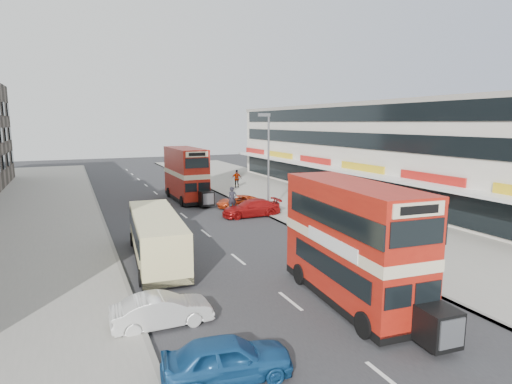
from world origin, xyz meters
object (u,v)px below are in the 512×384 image
bus_main (352,243)px  pedestrian_near (309,204)px  car_right_b (238,202)px  pedestrian_far (237,179)px  cyclist (232,205)px  bus_second (186,174)px  car_left_front (162,310)px  coach (156,236)px  street_lamp (268,155)px  car_left_near (227,358)px  car_right_a (251,208)px

bus_main → pedestrian_near: 15.49m
car_right_b → pedestrian_far: bearing=163.8°
cyclist → bus_main: bearing=-90.6°
bus_main → bus_second: size_ratio=1.02×
bus_main → car_right_b: size_ratio=2.32×
car_left_front → coach: bearing=-9.0°
street_lamp → pedestrian_near: size_ratio=4.17×
bus_second → pedestrian_near: bearing=119.6°
bus_main → coach: (-6.40, 8.54, -1.15)m
cyclist → bus_second: bearing=106.4°
coach → pedestrian_near: bearing=27.8°
bus_second → pedestrian_far: 8.69m
car_left_near → pedestrian_far: 35.95m
street_lamp → car_left_front: street_lamp is taller
car_right_a → bus_second: bearing=-159.5°
coach → car_left_near: 11.57m
car_right_a → pedestrian_near: bearing=58.9°
bus_second → car_right_b: (3.26, -5.26, -2.02)m
car_right_b → cyclist: bearing=-26.1°
car_right_b → pedestrian_near: size_ratio=1.98×
cyclist → car_left_front: bearing=-114.6°
street_lamp → cyclist: (-2.84, 0.62, -3.98)m
bus_main → car_left_near: bus_main is taller
car_left_front → cyclist: bearing=-28.1°
bus_main → car_right_b: (2.92, 20.25, -2.02)m
street_lamp → car_right_b: street_lamp is taller
car_left_near → car_right_a: 21.60m
car_right_a → coach: bearing=-45.7°
bus_main → car_right_a: size_ratio=1.91×
car_left_near → car_right_a: car_right_a is taller
coach → pedestrian_near: 13.90m
coach → car_left_near: coach is taller
car_left_front → bus_second: bearing=-16.2°
coach → car_right_b: bearing=55.9°
car_left_front → cyclist: 18.93m
bus_second → pedestrian_near: (6.69, -11.46, -1.43)m
bus_main → car_left_near: (-6.56, -3.01, -1.91)m
car_right_a → cyclist: bearing=-130.7°
bus_main → pedestrian_far: (6.72, 30.40, -1.42)m
bus_main → coach: bus_main is taller
car_left_near → pedestrian_far: bearing=-13.8°
bus_second → car_right_b: size_ratio=2.29×
bus_main → bus_second: bearing=-84.6°
coach → car_right_a: coach is taller
car_left_front → car_left_near: bearing=-164.6°
coach → car_left_near: bearing=-86.4°
car_right_a → car_right_b: 3.71m
coach → cyclist: coach is taller
pedestrian_near → pedestrian_far: 16.35m
bus_main → coach: 10.73m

